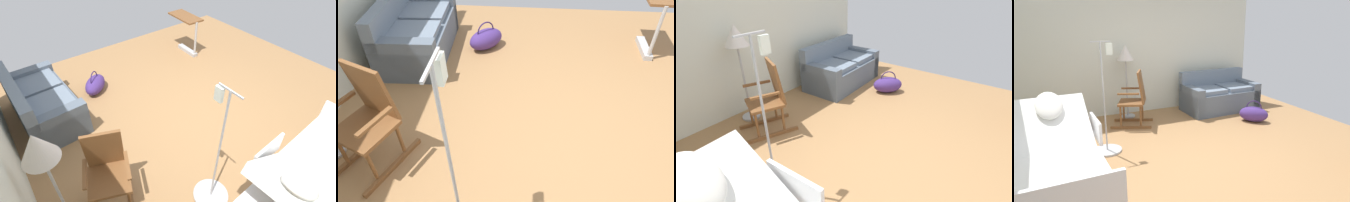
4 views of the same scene
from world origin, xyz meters
TOP-DOWN VIEW (x-y plane):
  - ground_plane at (0.00, 0.00)m, footprint 6.67×6.67m
  - hospital_bed at (-1.85, -0.09)m, footprint 1.08×2.10m
  - couch at (1.59, 2.07)m, footprint 1.63×0.92m
  - rocking_chair at (-0.38, 1.85)m, footprint 0.88×0.73m
  - floor_lamp at (-0.40, 2.39)m, footprint 0.34×0.34m
  - overbed_table at (1.98, -1.34)m, footprint 0.85×0.43m
  - duffel_bag at (1.80, 1.08)m, footprint 0.62×0.62m
  - iv_pole at (-1.12, 0.86)m, footprint 0.44×0.44m

SIDE VIEW (x-z plane):
  - ground_plane at x=0.00m, z-range 0.00..0.00m
  - duffel_bag at x=1.80m, z-range -0.06..0.37m
  - iv_pole at x=-1.12m, z-range -0.59..1.09m
  - couch at x=1.59m, z-range -0.12..0.73m
  - hospital_bed at x=-1.85m, z-range -0.24..0.86m
  - rocking_chair at x=-0.38m, z-range -0.02..1.03m
  - overbed_table at x=1.98m, z-range 0.11..0.95m
  - floor_lamp at x=-0.40m, z-range 0.49..1.97m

